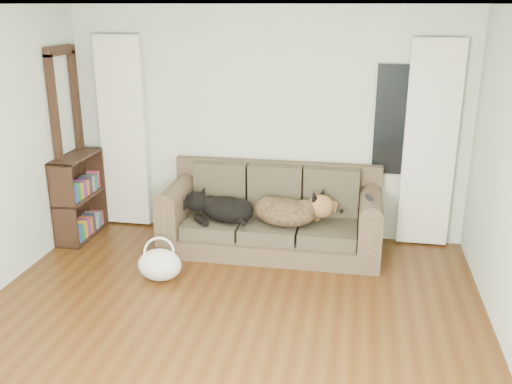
% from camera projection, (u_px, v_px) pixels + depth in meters
% --- Properties ---
extents(floor, '(5.00, 5.00, 0.00)m').
position_uv_depth(floor, '(214.00, 347.00, 4.54)').
color(floor, '#40210B').
rests_on(floor, ground).
extents(ceiling, '(5.00, 5.00, 0.00)m').
position_uv_depth(ceiling, '(205.00, 4.00, 3.72)').
color(ceiling, white).
rests_on(ceiling, ground).
extents(wall_back, '(4.50, 0.04, 2.60)m').
position_uv_depth(wall_back, '(266.00, 124.00, 6.46)').
color(wall_back, beige).
rests_on(wall_back, ground).
extents(curtain_left, '(0.55, 0.08, 2.25)m').
position_uv_depth(curtain_left, '(123.00, 133.00, 6.73)').
color(curtain_left, silver).
rests_on(curtain_left, ground).
extents(curtain_right, '(0.55, 0.08, 2.25)m').
position_uv_depth(curtain_right, '(430.00, 146.00, 6.13)').
color(curtain_right, silver).
rests_on(curtain_right, ground).
extents(window_pane, '(0.50, 0.03, 1.20)m').
position_uv_depth(window_pane, '(398.00, 121.00, 6.16)').
color(window_pane, black).
rests_on(window_pane, wall_back).
extents(door_casing, '(0.07, 0.60, 2.10)m').
position_uv_depth(door_casing, '(70.00, 147.00, 6.50)').
color(door_casing, black).
rests_on(door_casing, ground).
extents(sofa, '(2.36, 1.02, 0.97)m').
position_uv_depth(sofa, '(271.00, 211.00, 6.22)').
color(sofa, '#2F261D').
rests_on(sofa, floor).
extents(dog_black_lab, '(0.75, 0.66, 0.27)m').
position_uv_depth(dog_black_lab, '(224.00, 209.00, 6.19)').
color(dog_black_lab, black).
rests_on(dog_black_lab, sofa).
extents(dog_shepherd, '(0.82, 0.67, 0.31)m').
position_uv_depth(dog_shepherd, '(289.00, 212.00, 6.08)').
color(dog_shepherd, black).
rests_on(dog_shepherd, sofa).
extents(tv_remote, '(0.09, 0.20, 0.02)m').
position_uv_depth(tv_remote, '(369.00, 197.00, 5.79)').
color(tv_remote, black).
rests_on(tv_remote, sofa).
extents(tote_bag, '(0.44, 0.35, 0.32)m').
position_uv_depth(tote_bag, '(160.00, 265.00, 5.61)').
color(tote_bag, silver).
rests_on(tote_bag, floor).
extents(bookshelf, '(0.30, 0.78, 0.98)m').
position_uv_depth(bookshelf, '(79.00, 196.00, 6.56)').
color(bookshelf, black).
rests_on(bookshelf, floor).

